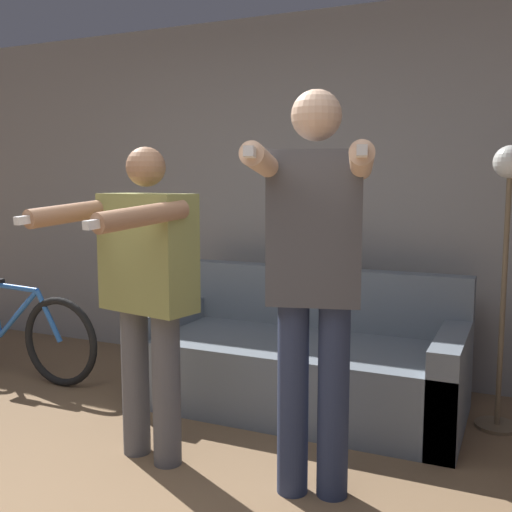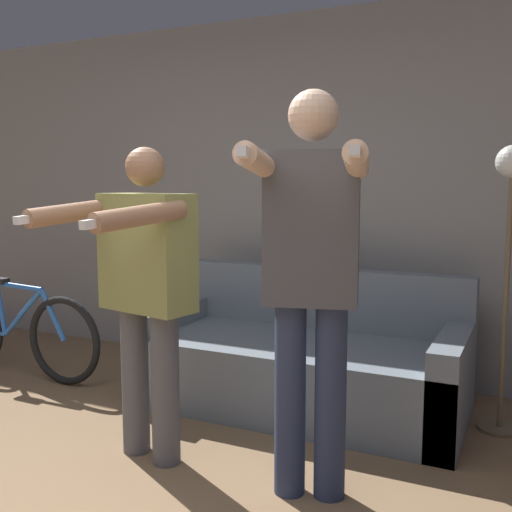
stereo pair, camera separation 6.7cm
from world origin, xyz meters
TOP-DOWN VIEW (x-y plane):
  - wall_back at (0.00, 2.75)m, footprint 10.00×0.05m
  - couch at (0.25, 2.04)m, footprint 1.99×0.91m
  - person_left at (-0.19, 1.02)m, footprint 0.64×0.75m
  - person_right at (0.68, 1.02)m, footprint 0.58×0.75m
  - cat at (0.32, 2.38)m, footprint 0.41×0.11m
  - floor_lamp at (1.41, 2.17)m, footprint 0.25×0.25m
  - bicycle at (-1.83, 1.70)m, footprint 1.53×0.07m

SIDE VIEW (x-z plane):
  - couch at x=0.25m, z-range -0.14..0.69m
  - bicycle at x=-1.83m, z-range -0.03..0.68m
  - cat at x=0.32m, z-range 0.83..0.99m
  - person_left at x=-0.19m, z-range 0.13..1.70m
  - person_right at x=0.68m, z-range 0.14..1.93m
  - floor_lamp at x=1.41m, z-range 0.38..1.98m
  - wall_back at x=0.00m, z-range 0.00..2.60m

